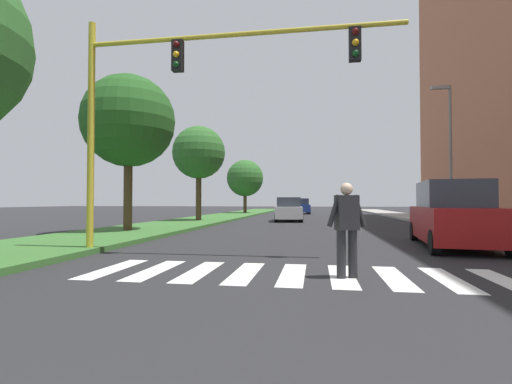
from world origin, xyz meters
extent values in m
plane|color=#262628|center=(0.00, 30.00, 0.00)|extent=(140.00, 140.00, 0.00)
cube|color=silver|center=(-3.60, 7.58, 0.00)|extent=(0.45, 2.20, 0.01)
cube|color=silver|center=(-2.70, 7.58, 0.00)|extent=(0.45, 2.20, 0.01)
cube|color=silver|center=(-1.80, 7.58, 0.00)|extent=(0.45, 2.20, 0.01)
cube|color=silver|center=(-0.90, 7.58, 0.00)|extent=(0.45, 2.20, 0.01)
cube|color=silver|center=(0.00, 7.58, 0.00)|extent=(0.45, 2.20, 0.01)
cube|color=silver|center=(0.90, 7.58, 0.00)|extent=(0.45, 2.20, 0.01)
cube|color=silver|center=(1.80, 7.58, 0.00)|extent=(0.45, 2.20, 0.01)
cube|color=silver|center=(2.70, 7.58, 0.00)|extent=(0.45, 2.20, 0.01)
cube|color=silver|center=(3.60, 7.58, 0.00)|extent=(0.45, 2.20, 0.01)
cube|color=#386B2D|center=(-7.28, 28.00, 0.07)|extent=(4.21, 64.00, 0.15)
cylinder|color=#4C3823|center=(-7.43, 15.26, 1.88)|extent=(0.36, 0.36, 3.46)
sphere|color=#23561E|center=(-7.43, 15.26, 4.79)|extent=(3.91, 3.91, 3.91)
cylinder|color=#4C3823|center=(-7.04, 23.65, 1.83)|extent=(0.36, 0.36, 3.36)
sphere|color=#2D6628|center=(-7.04, 23.65, 4.53)|extent=(3.41, 3.41, 3.41)
cylinder|color=#4C3823|center=(-7.03, 39.55, 1.42)|extent=(0.36, 0.36, 2.53)
sphere|color=#2D6628|center=(-7.03, 39.55, 3.86)|extent=(3.91, 3.91, 3.91)
cube|color=#9E9991|center=(8.13, 28.00, 0.07)|extent=(3.00, 64.00, 0.15)
cylinder|color=gold|center=(-5.48, 9.64, 3.15)|extent=(0.18, 0.18, 6.00)
cylinder|color=gold|center=(-1.45, 9.64, 5.55)|extent=(8.05, 0.12, 0.12)
cube|color=black|center=(-3.06, 9.64, 5.10)|extent=(0.28, 0.20, 0.80)
sphere|color=#4C0C0C|center=(-3.06, 9.52, 5.36)|extent=(0.16, 0.16, 0.16)
sphere|color=#F2A519|center=(-3.06, 9.52, 5.10)|extent=(0.16, 0.16, 0.16)
sphere|color=#0F3F19|center=(-3.06, 9.52, 4.84)|extent=(0.16, 0.16, 0.16)
cube|color=black|center=(1.37, 9.64, 5.10)|extent=(0.28, 0.20, 0.80)
sphere|color=#4C0C0C|center=(1.37, 9.52, 5.36)|extent=(0.16, 0.16, 0.16)
sphere|color=#F2A519|center=(1.37, 9.52, 5.10)|extent=(0.16, 0.16, 0.16)
sphere|color=#0F3F19|center=(1.37, 9.52, 4.84)|extent=(0.16, 0.16, 0.16)
cylinder|color=slate|center=(7.63, 21.96, 3.90)|extent=(0.14, 0.14, 7.50)
cube|color=gray|center=(7.13, 21.96, 7.55)|extent=(0.90, 0.24, 0.16)
cylinder|color=#262628|center=(1.08, 7.45, 0.42)|extent=(0.21, 0.21, 0.85)
cylinder|color=#262628|center=(0.87, 7.37, 0.42)|extent=(0.21, 0.21, 0.85)
cube|color=#262628|center=(0.97, 7.41, 1.16)|extent=(0.44, 0.36, 0.62)
cylinder|color=#262628|center=(1.20, 7.49, 1.19)|extent=(0.28, 0.18, 0.58)
cylinder|color=#262628|center=(0.75, 7.33, 1.19)|extent=(0.28, 0.18, 0.58)
sphere|color=beige|center=(0.97, 7.41, 1.58)|extent=(0.28, 0.28, 0.22)
cube|color=maroon|center=(4.47, 12.39, 0.70)|extent=(2.42, 4.79, 0.96)
cube|color=#2D333D|center=(4.50, 12.62, 1.58)|extent=(1.95, 2.71, 0.79)
cylinder|color=black|center=(3.39, 10.65, 0.32)|extent=(0.29, 0.66, 0.64)
cylinder|color=black|center=(5.55, 14.13, 0.32)|extent=(0.29, 0.66, 0.64)
cylinder|color=black|center=(3.82, 14.33, 0.32)|extent=(0.29, 0.66, 0.64)
cube|color=silver|center=(-1.42, 26.21, 0.61)|extent=(2.10, 4.35, 0.78)
cube|color=#2D333D|center=(-1.40, 26.00, 1.31)|extent=(1.70, 2.02, 0.64)
cylinder|color=black|center=(-2.35, 27.80, 0.32)|extent=(0.27, 0.66, 0.64)
cylinder|color=black|center=(-0.74, 27.93, 0.32)|extent=(0.27, 0.66, 0.64)
cylinder|color=black|center=(-2.09, 24.49, 0.32)|extent=(0.27, 0.66, 0.64)
cylinder|color=black|center=(-0.48, 24.62, 0.32)|extent=(0.27, 0.66, 0.64)
cube|color=navy|center=(-1.19, 41.39, 0.62)|extent=(2.18, 4.18, 0.80)
cube|color=#2D333D|center=(-1.17, 41.19, 1.35)|extent=(1.75, 1.95, 0.66)
cylinder|color=black|center=(-2.15, 42.87, 0.32)|extent=(0.28, 0.66, 0.64)
cylinder|color=black|center=(-0.52, 43.03, 0.32)|extent=(0.28, 0.66, 0.64)
cylinder|color=black|center=(-1.86, 39.76, 0.32)|extent=(0.28, 0.66, 0.64)
cylinder|color=black|center=(-0.22, 39.91, 0.32)|extent=(0.28, 0.66, 0.64)
camera|label=1|loc=(0.43, 0.64, 1.36)|focal=26.02mm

